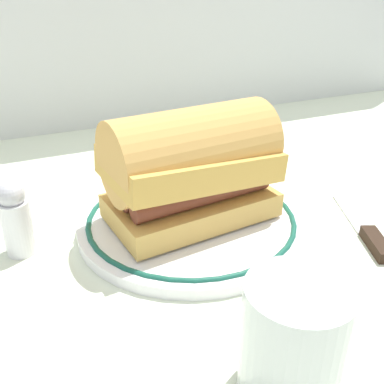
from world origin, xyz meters
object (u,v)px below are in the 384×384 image
object	(u,v)px
plate	(192,222)
sausage_sandwich	(192,167)
drinking_glass	(292,347)
butter_knife	(365,229)
salt_shaker	(16,219)

from	to	relation	value
plate	sausage_sandwich	bearing A→B (deg)	-165.96
sausage_sandwich	drinking_glass	bearing A→B (deg)	-102.78
sausage_sandwich	butter_knife	bearing A→B (deg)	-33.47
sausage_sandwich	butter_knife	distance (m)	0.20
sausage_sandwich	salt_shaker	distance (m)	0.18
plate	salt_shaker	xyz separation A→B (m)	(-0.18, 0.03, 0.03)
sausage_sandwich	salt_shaker	bearing A→B (deg)	164.99
salt_shaker	butter_knife	bearing A→B (deg)	-18.54
plate	salt_shaker	size ratio (longest dim) A/B	3.15
drinking_glass	salt_shaker	distance (m)	0.29
drinking_glass	sausage_sandwich	bearing A→B (deg)	83.17
drinking_glass	butter_knife	size ratio (longest dim) A/B	0.62
plate	drinking_glass	distance (m)	0.22
drinking_glass	salt_shaker	world-z (taller)	drinking_glass
plate	butter_knife	size ratio (longest dim) A/B	1.81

